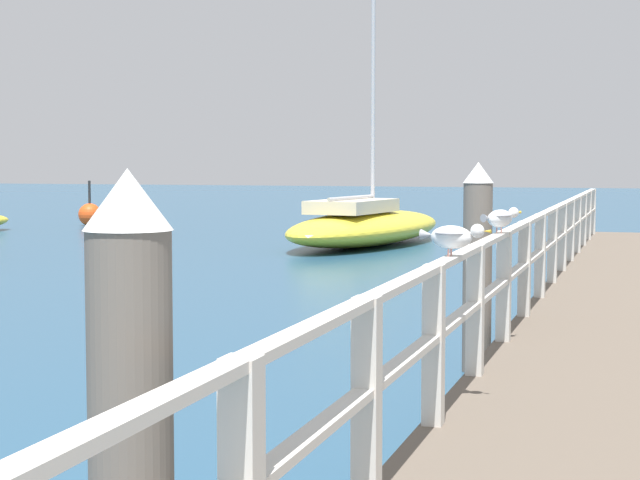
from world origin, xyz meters
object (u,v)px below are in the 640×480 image
(dock_piling_far, at_px, (477,267))
(seagull_foreground, at_px, (453,236))
(seagull_background, at_px, (501,217))
(dock_piling_near, at_px, (131,476))
(channel_buoy, at_px, (90,214))
(boat_4, at_px, (366,226))

(dock_piling_far, bearing_deg, seagull_foreground, -83.69)
(seagull_foreground, relative_size, seagull_background, 1.12)
(dock_piling_near, distance_m, channel_buoy, 30.51)
(seagull_foreground, xyz_separation_m, seagull_background, (-0.00, 2.28, 0.00))
(dock_piling_near, distance_m, seagull_foreground, 3.77)
(seagull_background, distance_m, boat_4, 16.72)
(channel_buoy, bearing_deg, seagull_foreground, -55.89)
(dock_piling_near, height_order, boat_4, boat_4)
(dock_piling_near, xyz_separation_m, channel_buoy, (-15.06, 26.52, -0.67))
(dock_piling_near, relative_size, seagull_background, 4.80)
(dock_piling_near, bearing_deg, seagull_foreground, 84.03)
(dock_piling_far, relative_size, boat_4, 0.24)
(seagull_background, relative_size, boat_4, 0.05)
(seagull_foreground, distance_m, seagull_background, 2.28)
(dock_piling_near, distance_m, dock_piling_far, 7.22)
(dock_piling_far, distance_m, channel_buoy, 24.49)
(seagull_background, bearing_deg, dock_piling_far, 140.38)
(seagull_foreground, xyz_separation_m, channel_buoy, (-15.45, 22.81, -1.21))
(seagull_foreground, height_order, boat_4, boat_4)
(dock_piling_near, height_order, channel_buoy, dock_piling_near)
(dock_piling_near, height_order, seagull_background, dock_piling_near)
(dock_piling_near, height_order, seagull_foreground, dock_piling_near)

